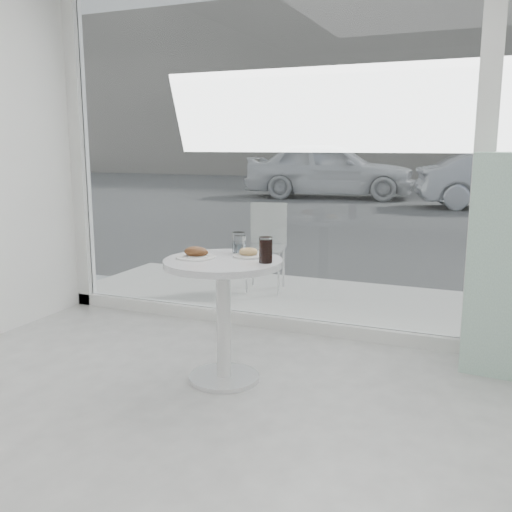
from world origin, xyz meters
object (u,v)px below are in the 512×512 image
at_px(car_white, 330,169).
at_px(cola_glass, 266,250).
at_px(main_table, 223,295).
at_px(plate_donut, 248,254).
at_px(water_tumbler_b, 240,246).
at_px(patio_chair, 267,241).
at_px(plate_fritter, 196,254).
at_px(car_silver, 506,181).
at_px(water_tumbler_a, 239,244).

distance_m(car_white, cola_glass, 12.86).
distance_m(main_table, plate_donut, 0.30).
relative_size(car_white, water_tumbler_b, 39.84).
height_order(patio_chair, car_white, car_white).
relative_size(car_white, plate_fritter, 19.09).
bearing_deg(patio_chair, main_table, -87.00).
distance_m(car_silver, water_tumbler_a, 11.19).
bearing_deg(plate_fritter, main_table, 7.84).
height_order(car_silver, plate_fritter, car_silver).
xyz_separation_m(patio_chair, water_tumbler_a, (0.54, -1.86, 0.30)).
distance_m(water_tumbler_a, water_tumbler_b, 0.03).
bearing_deg(plate_donut, water_tumbler_a, 138.72).
bearing_deg(water_tumbler_a, patio_chair, 106.31).
xyz_separation_m(main_table, plate_fritter, (-0.17, -0.02, 0.25)).
bearing_deg(cola_glass, plate_fritter, -175.50).
distance_m(patio_chair, water_tumbler_b, 1.98).
height_order(car_silver, plate_donut, car_silver).
bearing_deg(car_white, water_tumbler_b, -175.91).
distance_m(patio_chair, cola_glass, 2.26).
xyz_separation_m(car_white, cola_glass, (3.07, -12.48, 0.06)).
bearing_deg(plate_donut, car_white, 103.25).
height_order(plate_donut, water_tumbler_a, water_tumbler_a).
xyz_separation_m(plate_donut, water_tumbler_b, (-0.09, 0.08, 0.03)).
bearing_deg(water_tumbler_a, car_silver, 81.32).
xyz_separation_m(main_table, patio_chair, (-0.54, 2.09, -0.02)).
bearing_deg(cola_glass, main_table, -177.58).
xyz_separation_m(main_table, water_tumbler_a, (-0.00, 0.23, 0.28)).
bearing_deg(car_white, water_tumbler_a, -175.98).
xyz_separation_m(car_white, car_silver, (4.49, -1.20, -0.14)).
distance_m(patio_chair, plate_fritter, 2.16).
height_order(patio_chair, plate_donut, patio_chair).
bearing_deg(patio_chair, water_tumbler_b, -84.88).
relative_size(car_silver, water_tumbler_b, 33.99).
height_order(main_table, water_tumbler_b, water_tumbler_b).
height_order(car_white, cola_glass, car_white).
relative_size(plate_fritter, cola_glass, 1.59).
xyz_separation_m(car_white, water_tumbler_a, (2.80, -12.26, 0.04)).
xyz_separation_m(patio_chair, plate_donut, (0.65, -1.95, 0.26)).
bearing_deg(plate_fritter, patio_chair, 100.11).
bearing_deg(main_table, car_white, 102.64).
xyz_separation_m(car_silver, plate_donut, (-1.58, -11.16, 0.14)).
bearing_deg(car_white, main_table, -176.21).
relative_size(car_white, cola_glass, 30.29).
bearing_deg(car_white, plate_fritter, -176.96).
distance_m(plate_fritter, water_tumbler_b, 0.30).
bearing_deg(water_tumbler_a, plate_fritter, -123.29).
relative_size(main_table, cola_glass, 5.06).
bearing_deg(car_silver, patio_chair, 152.50).
distance_m(main_table, car_silver, 11.42).
relative_size(water_tumbler_b, cola_glass, 0.76).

